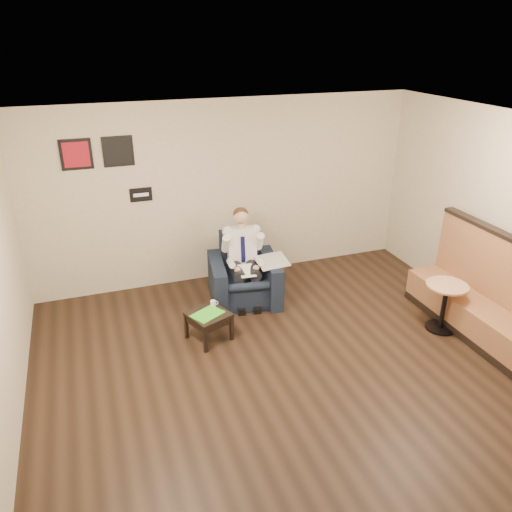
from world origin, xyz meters
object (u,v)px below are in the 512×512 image
object	(u,v)px
seated_man	(246,263)
smartphone	(205,308)
side_table	(209,326)
cafe_table	(444,307)
banquette	(493,294)
coffee_mug	(213,303)
green_folder	(207,314)
armchair	(244,271)

from	to	relation	value
seated_man	smartphone	world-z (taller)	seated_man
seated_man	side_table	xyz separation A→B (m)	(-0.75, -0.72, -0.46)
side_table	cafe_table	xyz separation A→B (m)	(3.00, -0.81, 0.14)
smartphone	banquette	xyz separation A→B (m)	(3.39, -1.35, 0.28)
coffee_mug	banquette	bearing A→B (deg)	-22.46
cafe_table	coffee_mug	bearing A→B (deg)	161.65
coffee_mug	smartphone	size ratio (longest dim) A/B	0.68
green_folder	cafe_table	distance (m)	3.12
seated_man	side_table	size ratio (longest dim) A/B	2.76
smartphone	side_table	bearing A→B (deg)	-97.35
armchair	banquette	bearing A→B (deg)	-29.21
seated_man	coffee_mug	xyz separation A→B (m)	(-0.64, -0.57, -0.22)
seated_man	smartphone	distance (m)	0.99
seated_man	cafe_table	distance (m)	2.74
coffee_mug	banquette	size ratio (longest dim) A/B	0.03
seated_man	green_folder	distance (m)	1.10
side_table	coffee_mug	xyz separation A→B (m)	(0.11, 0.15, 0.23)
side_table	armchair	bearing A→B (deg)	47.83
seated_man	cafe_table	world-z (taller)	seated_man
seated_man	green_folder	bearing A→B (deg)	-126.80
side_table	banquette	size ratio (longest dim) A/B	0.18
side_table	smartphone	bearing A→B (deg)	94.10
banquette	seated_man	bearing A→B (deg)	143.87
smartphone	coffee_mug	bearing A→B (deg)	-7.10
green_folder	smartphone	world-z (taller)	green_folder
green_folder	coffee_mug	xyz separation A→B (m)	(0.12, 0.18, 0.04)
armchair	smartphone	size ratio (longest dim) A/B	8.18
coffee_mug	banquette	xyz separation A→B (m)	(3.27, -1.35, 0.24)
cafe_table	smartphone	bearing A→B (deg)	162.47
side_table	smartphone	size ratio (longest dim) A/B	3.93
side_table	cafe_table	world-z (taller)	cafe_table
banquette	cafe_table	world-z (taller)	banquette
seated_man	green_folder	size ratio (longest dim) A/B	3.38
coffee_mug	side_table	bearing A→B (deg)	-124.86
smartphone	banquette	world-z (taller)	banquette
armchair	coffee_mug	bearing A→B (deg)	-124.77
armchair	smartphone	distance (m)	1.05
armchair	coffee_mug	world-z (taller)	armchair
side_table	coffee_mug	size ratio (longest dim) A/B	5.79
banquette	coffee_mug	bearing A→B (deg)	157.54
side_table	smartphone	world-z (taller)	smartphone
side_table	smartphone	xyz separation A→B (m)	(-0.01, 0.14, 0.20)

